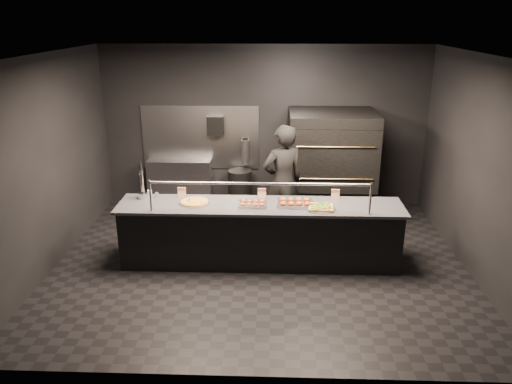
% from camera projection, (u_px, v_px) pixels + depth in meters
% --- Properties ---
extents(room, '(6.04, 6.00, 3.00)m').
position_uv_depth(room, '(259.00, 165.00, 7.00)').
color(room, black).
rests_on(room, ground).
extents(service_counter, '(4.10, 0.78, 1.37)m').
position_uv_depth(service_counter, '(260.00, 234.00, 7.30)').
color(service_counter, black).
rests_on(service_counter, ground).
extents(pizza_oven, '(1.50, 1.23, 1.91)m').
position_uv_depth(pizza_oven, '(331.00, 165.00, 8.87)').
color(pizza_oven, black).
rests_on(pizza_oven, ground).
extents(prep_shelf, '(1.20, 0.35, 0.90)m').
position_uv_depth(prep_shelf, '(180.00, 183.00, 9.54)').
color(prep_shelf, '#99999E').
rests_on(prep_shelf, ground).
extents(towel_dispenser, '(0.30, 0.20, 0.35)m').
position_uv_depth(towel_dispenser, '(215.00, 126.00, 9.21)').
color(towel_dispenser, black).
rests_on(towel_dispenser, room).
extents(fire_extinguisher, '(0.14, 0.14, 0.51)m').
position_uv_depth(fire_extinguisher, '(245.00, 151.00, 9.37)').
color(fire_extinguisher, '#B2B2B7').
rests_on(fire_extinguisher, room).
extents(beer_tap, '(0.15, 0.22, 0.59)m').
position_uv_depth(beer_tap, '(142.00, 187.00, 7.34)').
color(beer_tap, silver).
rests_on(beer_tap, service_counter).
extents(round_pizza, '(0.46, 0.46, 0.03)m').
position_uv_depth(round_pizza, '(195.00, 202.00, 7.21)').
color(round_pizza, silver).
rests_on(round_pizza, service_counter).
extents(slider_tray_a, '(0.41, 0.32, 0.06)m').
position_uv_depth(slider_tray_a, '(253.00, 204.00, 7.11)').
color(slider_tray_a, silver).
rests_on(slider_tray_a, service_counter).
extents(slider_tray_b, '(0.53, 0.41, 0.08)m').
position_uv_depth(slider_tray_b, '(295.00, 203.00, 7.13)').
color(slider_tray_b, silver).
rests_on(slider_tray_b, service_counter).
extents(square_pizza, '(0.43, 0.43, 0.05)m').
position_uv_depth(square_pizza, '(321.00, 208.00, 6.99)').
color(square_pizza, silver).
rests_on(square_pizza, service_counter).
extents(condiment_jar, '(0.17, 0.07, 0.11)m').
position_uv_depth(condiment_jar, '(152.00, 194.00, 7.41)').
color(condiment_jar, silver).
rests_on(condiment_jar, service_counter).
extents(tent_cards, '(2.40, 0.04, 0.15)m').
position_uv_depth(tent_cards, '(259.00, 193.00, 7.38)').
color(tent_cards, white).
rests_on(tent_cards, service_counter).
extents(trash_bin, '(0.44, 0.44, 0.74)m').
position_uv_depth(trash_bin, '(240.00, 189.00, 9.43)').
color(trash_bin, black).
rests_on(trash_bin, ground).
extents(worker, '(0.81, 0.68, 1.88)m').
position_uv_depth(worker, '(283.00, 182.00, 8.03)').
color(worker, black).
rests_on(worker, ground).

